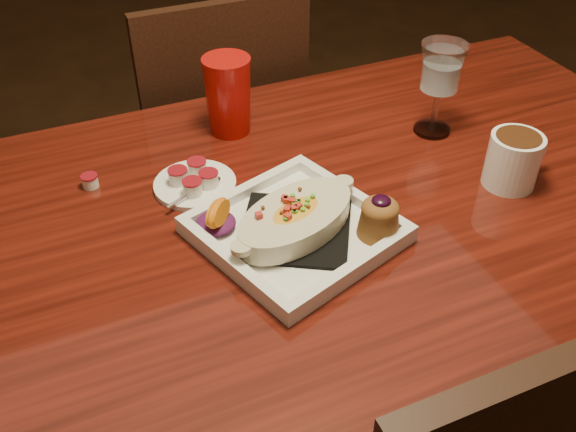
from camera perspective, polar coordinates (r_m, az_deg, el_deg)
name	(u,v)px	position (r m, az deg, el deg)	size (l,w,h in m)	color
table	(323,249)	(1.16, 3.10, -2.91)	(1.50, 0.90, 0.75)	maroon
chair_far	(217,144)	(1.72, -6.36, 6.38)	(0.42, 0.42, 0.93)	black
plate	(302,223)	(1.01, 1.28, -0.66)	(0.35, 0.35, 0.08)	white
coffee_mug	(515,158)	(1.18, 19.51, 4.89)	(0.13, 0.09, 0.10)	white
goblet	(441,73)	(1.27, 13.45, 12.29)	(0.09, 0.09, 0.18)	silver
saucer	(194,182)	(1.14, -8.32, 2.97)	(0.15, 0.15, 0.10)	white
creamer_loose	(90,181)	(1.18, -17.20, 3.00)	(0.03, 0.03, 0.02)	white
red_tumbler	(228,96)	(1.26, -5.34, 10.59)	(0.09, 0.09, 0.15)	#BB110D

